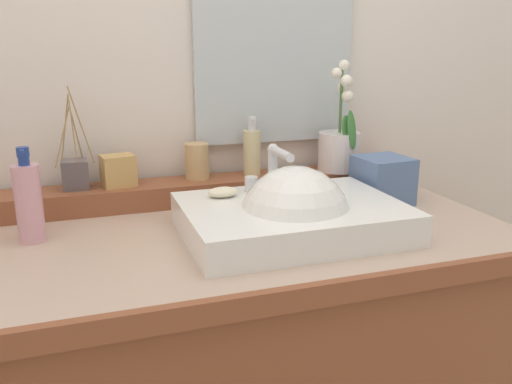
{
  "coord_description": "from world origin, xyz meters",
  "views": [
    {
      "loc": [
        -0.32,
        -1.12,
        1.3
      ],
      "look_at": [
        0.05,
        -0.02,
        0.97
      ],
      "focal_mm": 37.53,
      "sensor_mm": 36.0,
      "label": 1
    }
  ],
  "objects_px": {
    "sink_basin": "(293,220)",
    "soap_dispenser": "(252,151)",
    "soap_bar": "(223,192)",
    "reed_diffuser": "(75,173)",
    "lotion_bottle": "(29,202)",
    "tissue_box": "(382,180)",
    "tumbler_cup": "(197,161)",
    "potted_plant": "(340,144)",
    "trinket_box": "(118,171)"
  },
  "relations": [
    {
      "from": "soap_dispenser",
      "to": "trinket_box",
      "type": "bearing_deg",
      "value": -178.19
    },
    {
      "from": "soap_bar",
      "to": "soap_dispenser",
      "type": "xyz_separation_m",
      "value": [
        0.15,
        0.23,
        0.04
      ]
    },
    {
      "from": "tissue_box",
      "to": "soap_dispenser",
      "type": "bearing_deg",
      "value": 148.86
    },
    {
      "from": "potted_plant",
      "to": "lotion_bottle",
      "type": "relative_size",
      "value": 1.5
    },
    {
      "from": "sink_basin",
      "to": "trinket_box",
      "type": "bearing_deg",
      "value": 136.68
    },
    {
      "from": "reed_diffuser",
      "to": "potted_plant",
      "type": "bearing_deg",
      "value": -2.3
    },
    {
      "from": "soap_dispenser",
      "to": "soap_bar",
      "type": "bearing_deg",
      "value": -122.35
    },
    {
      "from": "sink_basin",
      "to": "soap_dispenser",
      "type": "xyz_separation_m",
      "value": [
        0.02,
        0.34,
        0.09
      ]
    },
    {
      "from": "potted_plant",
      "to": "reed_diffuser",
      "type": "height_order",
      "value": "potted_plant"
    },
    {
      "from": "sink_basin",
      "to": "reed_diffuser",
      "type": "xyz_separation_m",
      "value": [
        -0.45,
        0.34,
        0.06
      ]
    },
    {
      "from": "lotion_bottle",
      "to": "tissue_box",
      "type": "bearing_deg",
      "value": 0.83
    },
    {
      "from": "tumbler_cup",
      "to": "tissue_box",
      "type": "distance_m",
      "value": 0.5
    },
    {
      "from": "soap_bar",
      "to": "tumbler_cup",
      "type": "height_order",
      "value": "tumbler_cup"
    },
    {
      "from": "tumbler_cup",
      "to": "lotion_bottle",
      "type": "distance_m",
      "value": 0.46
    },
    {
      "from": "soap_bar",
      "to": "potted_plant",
      "type": "xyz_separation_m",
      "value": [
        0.4,
        0.2,
        0.05
      ]
    },
    {
      "from": "potted_plant",
      "to": "trinket_box",
      "type": "bearing_deg",
      "value": 178.28
    },
    {
      "from": "soap_bar",
      "to": "reed_diffuser",
      "type": "xyz_separation_m",
      "value": [
        -0.32,
        0.23,
        0.02
      ]
    },
    {
      "from": "potted_plant",
      "to": "reed_diffuser",
      "type": "relative_size",
      "value": 1.22
    },
    {
      "from": "potted_plant",
      "to": "trinket_box",
      "type": "xyz_separation_m",
      "value": [
        -0.62,
        0.02,
        -0.04
      ]
    },
    {
      "from": "potted_plant",
      "to": "tumbler_cup",
      "type": "distance_m",
      "value": 0.41
    },
    {
      "from": "tumbler_cup",
      "to": "trinket_box",
      "type": "height_order",
      "value": "tumbler_cup"
    },
    {
      "from": "soap_bar",
      "to": "tumbler_cup",
      "type": "bearing_deg",
      "value": 91.86
    },
    {
      "from": "sink_basin",
      "to": "soap_bar",
      "type": "relative_size",
      "value": 6.89
    },
    {
      "from": "sink_basin",
      "to": "lotion_bottle",
      "type": "bearing_deg",
      "value": 165.44
    },
    {
      "from": "lotion_bottle",
      "to": "tissue_box",
      "type": "xyz_separation_m",
      "value": [
        0.87,
        0.01,
        -0.03
      ]
    },
    {
      "from": "soap_dispenser",
      "to": "tumbler_cup",
      "type": "relative_size",
      "value": 1.68
    },
    {
      "from": "potted_plant",
      "to": "trinket_box",
      "type": "distance_m",
      "value": 0.62
    },
    {
      "from": "trinket_box",
      "to": "tumbler_cup",
      "type": "bearing_deg",
      "value": -6.18
    },
    {
      "from": "reed_diffuser",
      "to": "tissue_box",
      "type": "relative_size",
      "value": 1.96
    },
    {
      "from": "potted_plant",
      "to": "soap_dispenser",
      "type": "xyz_separation_m",
      "value": [
        -0.25,
        0.03,
        -0.01
      ]
    },
    {
      "from": "reed_diffuser",
      "to": "tissue_box",
      "type": "xyz_separation_m",
      "value": [
        0.77,
        -0.18,
        -0.04
      ]
    },
    {
      "from": "tumbler_cup",
      "to": "soap_dispenser",
      "type": "bearing_deg",
      "value": -1.0
    },
    {
      "from": "tissue_box",
      "to": "soap_bar",
      "type": "bearing_deg",
      "value": -173.86
    },
    {
      "from": "sink_basin",
      "to": "potted_plant",
      "type": "xyz_separation_m",
      "value": [
        0.27,
        0.31,
        0.1
      ]
    },
    {
      "from": "soap_bar",
      "to": "tissue_box",
      "type": "distance_m",
      "value": 0.46
    },
    {
      "from": "tumbler_cup",
      "to": "reed_diffuser",
      "type": "relative_size",
      "value": 0.38
    },
    {
      "from": "tumbler_cup",
      "to": "sink_basin",
      "type": "bearing_deg",
      "value": -67.75
    },
    {
      "from": "reed_diffuser",
      "to": "trinket_box",
      "type": "relative_size",
      "value": 3.15
    },
    {
      "from": "soap_bar",
      "to": "tumbler_cup",
      "type": "distance_m",
      "value": 0.24
    },
    {
      "from": "tissue_box",
      "to": "potted_plant",
      "type": "bearing_deg",
      "value": 108.31
    },
    {
      "from": "tumbler_cup",
      "to": "reed_diffuser",
      "type": "bearing_deg",
      "value": -179.32
    },
    {
      "from": "sink_basin",
      "to": "soap_dispenser",
      "type": "height_order",
      "value": "soap_dispenser"
    },
    {
      "from": "potted_plant",
      "to": "lotion_bottle",
      "type": "bearing_deg",
      "value": -168.47
    },
    {
      "from": "soap_dispenser",
      "to": "tissue_box",
      "type": "bearing_deg",
      "value": -31.14
    },
    {
      "from": "soap_bar",
      "to": "potted_plant",
      "type": "height_order",
      "value": "potted_plant"
    },
    {
      "from": "sink_basin",
      "to": "tissue_box",
      "type": "relative_size",
      "value": 3.71
    },
    {
      "from": "trinket_box",
      "to": "reed_diffuser",
      "type": "bearing_deg",
      "value": 164.18
    },
    {
      "from": "sink_basin",
      "to": "soap_dispenser",
      "type": "distance_m",
      "value": 0.35
    },
    {
      "from": "potted_plant",
      "to": "tissue_box",
      "type": "distance_m",
      "value": 0.18
    },
    {
      "from": "soap_dispenser",
      "to": "reed_diffuser",
      "type": "bearing_deg",
      "value": -179.88
    }
  ]
}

